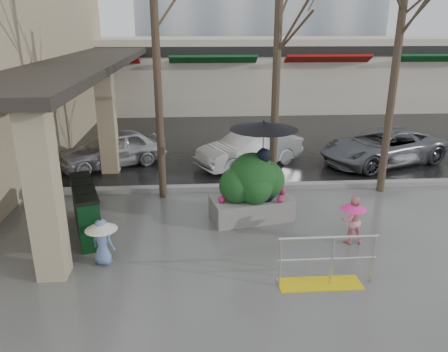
{
  "coord_description": "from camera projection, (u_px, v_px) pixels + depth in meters",
  "views": [
    {
      "loc": [
        -1.06,
        -8.32,
        4.76
      ],
      "look_at": [
        -0.37,
        1.55,
        1.3
      ],
      "focal_mm": 35.0,
      "sensor_mm": 36.0,
      "label": 1
    }
  ],
  "objects": [
    {
      "name": "ground",
      "position": [
        246.0,
        255.0,
        9.48
      ],
      "size": [
        120.0,
        120.0,
        0.0
      ],
      "primitive_type": "plane",
      "color": "#51514F",
      "rests_on": "ground"
    },
    {
      "name": "street_asphalt",
      "position": [
        209.0,
        96.0,
        30.2
      ],
      "size": [
        120.0,
        36.0,
        0.01
      ],
      "primitive_type": "cube",
      "color": "black",
      "rests_on": "ground"
    },
    {
      "name": "curb",
      "position": [
        230.0,
        187.0,
        13.22
      ],
      "size": [
        120.0,
        0.3,
        0.15
      ],
      "primitive_type": "cube",
      "color": "gray",
      "rests_on": "ground"
    },
    {
      "name": "canopy_slab",
      "position": [
        87.0,
        58.0,
        15.5
      ],
      "size": [
        2.8,
        18.0,
        0.25
      ],
      "primitive_type": "cube",
      "color": "#2D2823",
      "rests_on": "pillar_front"
    },
    {
      "name": "pillar_front",
      "position": [
        44.0,
        194.0,
        8.17
      ],
      "size": [
        0.55,
        0.55,
        3.5
      ],
      "primitive_type": "cube",
      "color": "tan",
      "rests_on": "ground"
    },
    {
      "name": "pillar_back",
      "position": [
        107.0,
        121.0,
        14.29
      ],
      "size": [
        0.55,
        0.55,
        3.5
      ],
      "primitive_type": "cube",
      "color": "tan",
      "rests_on": "ground"
    },
    {
      "name": "storefront_row",
      "position": [
        244.0,
        73.0,
        25.87
      ],
      "size": [
        34.0,
        6.74,
        4.0
      ],
      "color": "beige",
      "rests_on": "ground"
    },
    {
      "name": "handrail",
      "position": [
        324.0,
        267.0,
        8.32
      ],
      "size": [
        1.9,
        0.5,
        1.03
      ],
      "color": "yellow",
      "rests_on": "ground"
    },
    {
      "name": "tree_west",
      "position": [
        154.0,
        10.0,
        11.06
      ],
      "size": [
        3.2,
        3.2,
        6.8
      ],
      "color": "#382B21",
      "rests_on": "ground"
    },
    {
      "name": "tree_midwest",
      "position": [
        279.0,
        4.0,
        11.22
      ],
      "size": [
        3.2,
        3.2,
        7.0
      ],
      "color": "#382B21",
      "rests_on": "ground"
    },
    {
      "name": "tree_mideast",
      "position": [
        401.0,
        20.0,
        11.56
      ],
      "size": [
        3.2,
        3.2,
        6.5
      ],
      "color": "#382B21",
      "rests_on": "ground"
    },
    {
      "name": "woman",
      "position": [
        263.0,
        159.0,
        10.67
      ],
      "size": [
        1.65,
        1.65,
        2.6
      ],
      "rotation": [
        0.0,
        0.0,
        3.23
      ],
      "color": "black",
      "rests_on": "ground"
    },
    {
      "name": "child_pink",
      "position": [
        352.0,
        217.0,
        9.86
      ],
      "size": [
        0.6,
        0.6,
        1.11
      ],
      "rotation": [
        0.0,
        0.0,
        3.16
      ],
      "color": "pink",
      "rests_on": "ground"
    },
    {
      "name": "child_blue",
      "position": [
        102.0,
        236.0,
        8.97
      ],
      "size": [
        0.67,
        0.67,
        1.01
      ],
      "rotation": [
        0.0,
        0.0,
        2.74
      ],
      "color": "#6680B6",
      "rests_on": "ground"
    },
    {
      "name": "planter",
      "position": [
        252.0,
        188.0,
        11.02
      ],
      "size": [
        2.18,
        1.4,
        1.76
      ],
      "rotation": [
        0.0,
        0.0,
        0.21
      ],
      "color": "slate",
      "rests_on": "ground"
    },
    {
      "name": "news_boxes",
      "position": [
        86.0,
        209.0,
        10.31
      ],
      "size": [
        1.14,
        2.23,
        1.22
      ],
      "rotation": [
        0.0,
        0.0,
        0.32
      ],
      "color": "black",
      "rests_on": "ground"
    },
    {
      "name": "car_a",
      "position": [
        112.0,
        149.0,
        15.25
      ],
      "size": [
        3.97,
        3.0,
        1.26
      ],
      "primitive_type": "imported",
      "rotation": [
        0.0,
        0.0,
        -1.1
      ],
      "color": "#BBBABF",
      "rests_on": "ground"
    },
    {
      "name": "car_b",
      "position": [
        250.0,
        148.0,
        15.3
      ],
      "size": [
        4.01,
        2.95,
        1.26
      ],
      "primitive_type": "imported",
      "rotation": [
        0.0,
        0.0,
        -1.09
      ],
      "color": "silver",
      "rests_on": "ground"
    },
    {
      "name": "car_c",
      "position": [
        382.0,
        147.0,
        15.53
      ],
      "size": [
        4.97,
        3.5,
        1.26
      ],
      "primitive_type": "imported",
      "rotation": [
        0.0,
        0.0,
        -1.23
      ],
      "color": "slate",
      "rests_on": "ground"
    }
  ]
}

